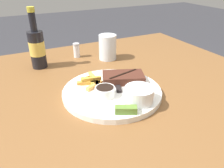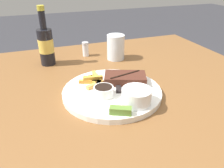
% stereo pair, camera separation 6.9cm
% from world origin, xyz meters
% --- Properties ---
extents(dining_table, '(1.23, 1.10, 0.77)m').
position_xyz_m(dining_table, '(0.00, 0.00, 0.69)').
color(dining_table, brown).
rests_on(dining_table, ground_plane).
extents(dinner_plate, '(0.32, 0.32, 0.02)m').
position_xyz_m(dinner_plate, '(0.00, 0.00, 0.78)').
color(dinner_plate, white).
rests_on(dinner_plate, dining_table).
extents(steak_portion, '(0.16, 0.12, 0.03)m').
position_xyz_m(steak_portion, '(0.06, 0.04, 0.80)').
color(steak_portion, '#472319').
rests_on(steak_portion, dinner_plate).
extents(fries_pile, '(0.08, 0.12, 0.02)m').
position_xyz_m(fries_pile, '(-0.04, 0.07, 0.79)').
color(fries_pile, gold).
rests_on(fries_pile, dinner_plate).
extents(coleslaw_cup, '(0.09, 0.09, 0.05)m').
position_xyz_m(coleslaw_cup, '(0.04, -0.10, 0.81)').
color(coleslaw_cup, white).
rests_on(coleslaw_cup, dinner_plate).
extents(dipping_sauce_cup, '(0.06, 0.06, 0.03)m').
position_xyz_m(dipping_sauce_cup, '(-0.04, -0.03, 0.80)').
color(dipping_sauce_cup, silver).
rests_on(dipping_sauce_cup, dinner_plate).
extents(pickle_spear, '(0.06, 0.05, 0.02)m').
position_xyz_m(pickle_spear, '(-0.02, -0.13, 0.80)').
color(pickle_spear, '#567A2D').
rests_on(pickle_spear, dinner_plate).
extents(fork_utensil, '(0.12, 0.08, 0.00)m').
position_xyz_m(fork_utensil, '(-0.07, 0.05, 0.79)').
color(fork_utensil, '#B7B7BC').
rests_on(fork_utensil, dinner_plate).
extents(knife_utensil, '(0.07, 0.16, 0.01)m').
position_xyz_m(knife_utensil, '(0.03, 0.03, 0.79)').
color(knife_utensil, '#B7B7BC').
rests_on(knife_utensil, dinner_plate).
extents(beer_bottle, '(0.06, 0.06, 0.24)m').
position_xyz_m(beer_bottle, '(-0.17, 0.33, 0.85)').
color(beer_bottle, black).
rests_on(beer_bottle, dining_table).
extents(drinking_glass, '(0.08, 0.08, 0.11)m').
position_xyz_m(drinking_glass, '(0.12, 0.29, 0.82)').
color(drinking_glass, silver).
rests_on(drinking_glass, dining_table).
extents(salt_shaker, '(0.03, 0.03, 0.07)m').
position_xyz_m(salt_shaker, '(0.01, 0.37, 0.80)').
color(salt_shaker, white).
rests_on(salt_shaker, dining_table).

